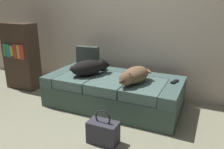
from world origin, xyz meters
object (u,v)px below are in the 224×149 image
couch (114,92)px  throw_pillow (88,57)px  dog_tan (134,75)px  tv_remote (175,82)px  bookshelf (21,56)px  handbag (103,132)px  dog_dark (90,67)px

couch → throw_pillow: 0.71m
dog_tan → tv_remote: bearing=27.9°
tv_remote → throw_pillow: throw_pillow is taller
dog_tan → tv_remote: dog_tan is taller
throw_pillow → bookshelf: (-1.16, -0.21, -0.05)m
handbag → bookshelf: bookshelf is taller
dog_dark → tv_remote: dog_dark is taller
couch → tv_remote: size_ratio=12.31×
dog_tan → throw_pillow: throw_pillow is taller
throw_pillow → handbag: throw_pillow is taller
dog_tan → bookshelf: 2.06m
dog_tan → couch: bearing=160.1°
couch → bookshelf: 1.74m
couch → handbag: (0.27, -0.86, -0.09)m
dog_tan → tv_remote: (0.47, 0.25, -0.09)m
couch → tv_remote: (0.81, 0.12, 0.23)m
dog_dark → dog_tan: bearing=-6.1°
couch → tv_remote: 0.85m
couch → handbag: size_ratio=4.89×
couch → dog_dark: (-0.34, -0.05, 0.33)m
tv_remote → bookshelf: bookshelf is taller
tv_remote → handbag: tv_remote is taller
handbag → couch: bearing=107.2°
dog_tan → throw_pillow: bearing=157.5°
handbag → bookshelf: 2.21m
dog_dark → handbag: (0.61, -0.81, -0.42)m
throw_pillow → handbag: size_ratio=0.90×
tv_remote → bookshelf: (-2.52, -0.09, 0.11)m
dog_dark → throw_pillow: throw_pillow is taller
couch → bookshelf: size_ratio=1.68×
tv_remote → bookshelf: 2.52m
couch → dog_tan: dog_tan is taller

